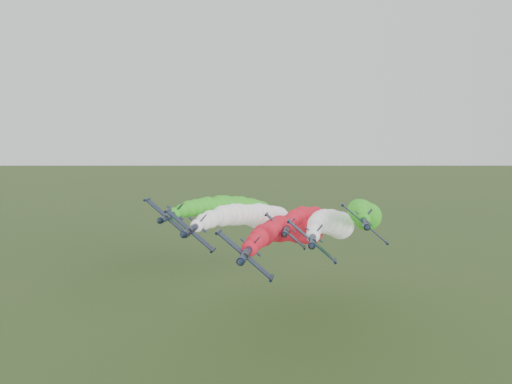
# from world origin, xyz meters

# --- Properties ---
(jet_lead) EXTENTS (15.72, 90.08, 18.92)m
(jet_lead) POSITION_xyz_m (0.61, 45.21, 31.64)
(jet_lead) COLOR black
(jet_lead) RESTS_ON ground
(jet_inner_left) EXTENTS (16.17, 90.54, 19.37)m
(jet_inner_left) POSITION_xyz_m (-10.55, 58.60, 32.53)
(jet_inner_left) COLOR black
(jet_inner_left) RESTS_ON ground
(jet_inner_right) EXTENTS (16.16, 90.52, 19.36)m
(jet_inner_right) POSITION_xyz_m (10.30, 59.09, 31.17)
(jet_inner_right) COLOR black
(jet_inner_right) RESTS_ON ground
(jet_outer_left) EXTENTS (15.99, 90.36, 19.20)m
(jet_outer_left) POSITION_xyz_m (-17.24, 65.90, 33.55)
(jet_outer_left) COLOR black
(jet_outer_left) RESTS_ON ground
(jet_outer_right) EXTENTS (16.37, 90.74, 19.58)m
(jet_outer_right) POSITION_xyz_m (19.50, 65.41, 33.30)
(jet_outer_right) COLOR black
(jet_outer_right) RESTS_ON ground
(jet_trail) EXTENTS (15.54, 89.91, 18.75)m
(jet_trail) POSITION_xyz_m (4.23, 74.46, 29.89)
(jet_trail) COLOR black
(jet_trail) RESTS_ON ground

